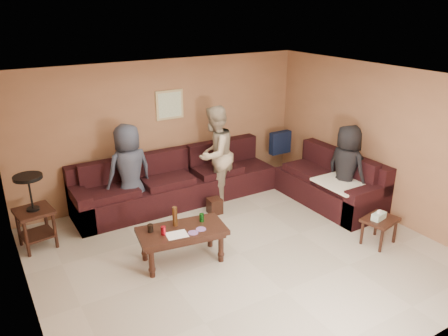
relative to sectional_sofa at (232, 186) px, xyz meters
name	(u,v)px	position (x,y,z in m)	size (l,w,h in m)	color
room	(241,144)	(-0.81, -1.52, 1.34)	(5.60, 5.50, 2.50)	#B8AF9B
sectional_sofa	(232,186)	(0.00, 0.00, 0.00)	(4.65, 2.90, 0.97)	black
coffee_table	(182,234)	(-1.60, -1.26, 0.10)	(1.28, 0.78, 0.78)	black
end_table_left	(33,210)	(-3.27, 0.20, 0.27)	(0.56, 0.56, 1.14)	black
side_table_right	(380,222)	(1.12, -2.35, 0.04)	(0.57, 0.50, 0.56)	black
waste_bin	(215,206)	(-0.48, -0.21, -0.19)	(0.22, 0.22, 0.27)	black
wall_art	(170,105)	(-0.71, 0.96, 1.37)	(0.52, 0.04, 0.52)	tan
person_left	(129,172)	(-1.72, 0.42, 0.48)	(0.79, 0.51, 1.61)	#333847
person_middle	(215,154)	(-0.18, 0.28, 0.55)	(0.85, 0.66, 1.75)	tan
person_right	(346,169)	(1.49, -1.26, 0.44)	(0.75, 0.49, 1.54)	black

